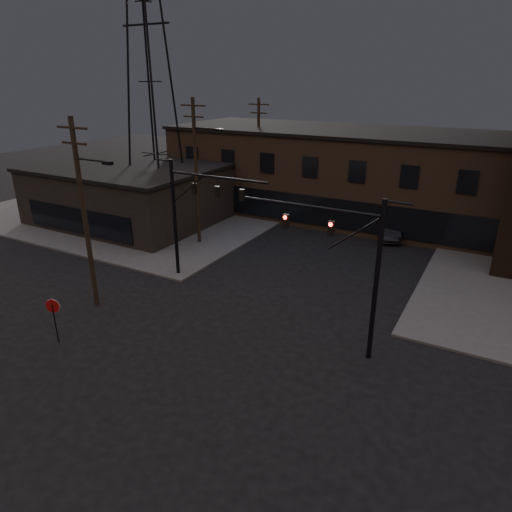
# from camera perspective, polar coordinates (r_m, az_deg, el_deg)

# --- Properties ---
(ground) EXTENTS (140.00, 140.00, 0.00)m
(ground) POSITION_cam_1_polar(r_m,az_deg,el_deg) (22.50, -6.10, -13.55)
(ground) COLOR black
(ground) RESTS_ON ground
(sidewalk_nw) EXTENTS (30.00, 30.00, 0.15)m
(sidewalk_nw) POSITION_cam_1_polar(r_m,az_deg,el_deg) (51.06, -12.36, 6.46)
(sidewalk_nw) COLOR #474744
(sidewalk_nw) RESTS_ON ground
(building_row) EXTENTS (40.00, 12.00, 8.00)m
(building_row) POSITION_cam_1_polar(r_m,az_deg,el_deg) (45.12, 14.68, 9.44)
(building_row) COLOR brown
(building_row) RESTS_ON ground
(building_left) EXTENTS (16.00, 12.00, 5.00)m
(building_left) POSITION_cam_1_polar(r_m,az_deg,el_deg) (44.91, -15.67, 7.32)
(building_left) COLOR black
(building_left) RESTS_ON ground
(traffic_signal_near) EXTENTS (7.12, 0.24, 8.00)m
(traffic_signal_near) POSITION_cam_1_polar(r_m,az_deg,el_deg) (21.66, 12.11, -0.52)
(traffic_signal_near) COLOR black
(traffic_signal_near) RESTS_ON ground
(traffic_signal_far) EXTENTS (7.12, 0.24, 8.00)m
(traffic_signal_far) POSITION_cam_1_polar(r_m,az_deg,el_deg) (29.94, -8.32, 6.03)
(traffic_signal_far) COLOR black
(traffic_signal_far) RESTS_ON ground
(stop_sign) EXTENTS (0.72, 0.33, 2.48)m
(stop_sign) POSITION_cam_1_polar(r_m,az_deg,el_deg) (25.41, -24.01, -6.25)
(stop_sign) COLOR black
(stop_sign) RESTS_ON ground
(utility_pole_near) EXTENTS (3.70, 0.28, 11.00)m
(utility_pole_near) POSITION_cam_1_polar(r_m,az_deg,el_deg) (27.35, -20.63, 5.26)
(utility_pole_near) COLOR black
(utility_pole_near) RESTS_ON ground
(utility_pole_mid) EXTENTS (3.70, 0.28, 11.50)m
(utility_pole_mid) POSITION_cam_1_polar(r_m,az_deg,el_deg) (36.55, -7.43, 10.66)
(utility_pole_mid) COLOR black
(utility_pole_mid) RESTS_ON ground
(utility_pole_far) EXTENTS (2.20, 0.28, 11.00)m
(utility_pole_far) POSITION_cam_1_polar(r_m,az_deg,el_deg) (47.16, 0.32, 12.83)
(utility_pole_far) COLOR black
(utility_pole_far) RESTS_ON ground
(transmission_tower) EXTENTS (7.00, 7.00, 25.00)m
(transmission_tower) POSITION_cam_1_polar(r_m,az_deg,el_deg) (43.79, -13.12, 20.47)
(transmission_tower) COLOR black
(transmission_tower) RESTS_ON ground
(car_crossing) EXTENTS (3.22, 5.06, 1.58)m
(car_crossing) POSITION_cam_1_polar(r_m,az_deg,el_deg) (40.52, 16.15, 3.26)
(car_crossing) COLOR black
(car_crossing) RESTS_ON ground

